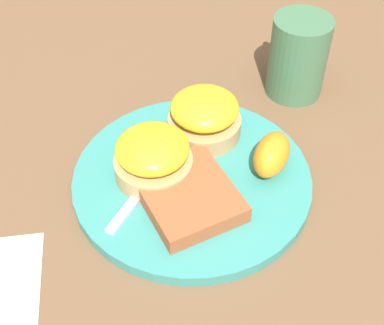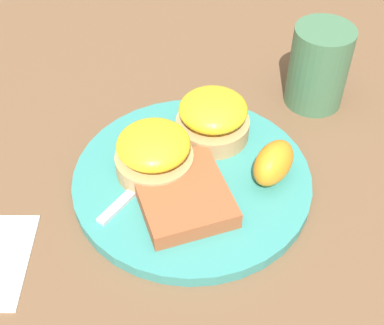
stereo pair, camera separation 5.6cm
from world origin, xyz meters
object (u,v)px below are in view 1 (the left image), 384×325
object	(u,v)px
sandwich_benedict_right	(153,157)
fork	(176,146)
orange_wedge	(272,155)
hashbrown_patty	(187,195)
sandwich_benedict_left	(204,116)
cup	(297,56)

from	to	relation	value
sandwich_benedict_right	fork	distance (m)	0.05
orange_wedge	hashbrown_patty	bearing A→B (deg)	99.34
sandwich_benedict_right	fork	world-z (taller)	sandwich_benedict_right
hashbrown_patty	fork	size ratio (longest dim) A/B	0.57
sandwich_benedict_right	hashbrown_patty	world-z (taller)	sandwich_benedict_right
fork	sandwich_benedict_left	bearing A→B (deg)	-70.27
sandwich_benedict_left	fork	bearing A→B (deg)	109.73
orange_wedge	fork	bearing A→B (deg)	54.31
sandwich_benedict_right	fork	bearing A→B (deg)	-47.98
sandwich_benedict_right	cup	world-z (taller)	cup
orange_wedge	sandwich_benedict_left	bearing A→B (deg)	32.94
fork	cup	distance (m)	0.20
hashbrown_patty	orange_wedge	size ratio (longest dim) A/B	1.75
fork	cup	size ratio (longest dim) A/B	1.74
sandwich_benedict_right	hashbrown_patty	size ratio (longest dim) A/B	0.80
sandwich_benedict_left	fork	distance (m)	0.05
sandwich_benedict_right	hashbrown_patty	distance (m)	0.06
hashbrown_patty	orange_wedge	bearing A→B (deg)	-80.66
sandwich_benedict_right	sandwich_benedict_left	bearing A→B (deg)	-58.33
sandwich_benedict_left	cup	bearing A→B (deg)	-67.47
orange_wedge	cup	bearing A→B (deg)	-34.46
cup	fork	bearing A→B (deg)	111.95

